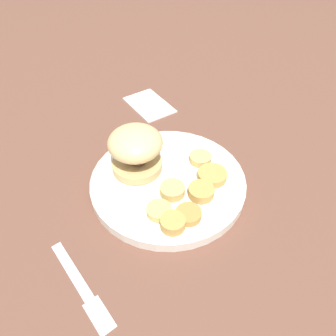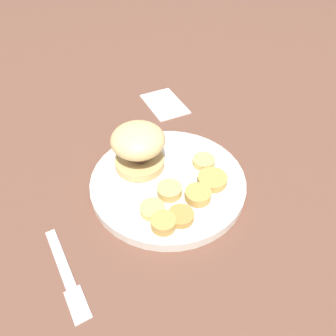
# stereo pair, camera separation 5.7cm
# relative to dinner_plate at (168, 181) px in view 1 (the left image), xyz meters

# --- Properties ---
(ground_plane) EXTENTS (4.00, 4.00, 0.00)m
(ground_plane) POSITION_rel_dinner_plate_xyz_m (0.00, 0.00, -0.01)
(ground_plane) COLOR brown
(dinner_plate) EXTENTS (0.28, 0.28, 0.02)m
(dinner_plate) POSITION_rel_dinner_plate_xyz_m (0.00, 0.00, 0.00)
(dinner_plate) COLOR white
(dinner_plate) RESTS_ON ground_plane
(sandwich) EXTENTS (0.10, 0.10, 0.09)m
(sandwich) POSITION_rel_dinner_plate_xyz_m (0.06, 0.03, 0.06)
(sandwich) COLOR tan
(sandwich) RESTS_ON dinner_plate
(potato_round_0) EXTENTS (0.04, 0.04, 0.01)m
(potato_round_0) POSITION_rel_dinner_plate_xyz_m (-0.09, 0.03, 0.02)
(potato_round_0) COLOR #BC8942
(potato_round_0) RESTS_ON dinner_plate
(potato_round_1) EXTENTS (0.04, 0.04, 0.02)m
(potato_round_1) POSITION_rel_dinner_plate_xyz_m (-0.03, 0.02, 0.02)
(potato_round_1) COLOR #DBB766
(potato_round_1) RESTS_ON dinner_plate
(potato_round_2) EXTENTS (0.04, 0.04, 0.01)m
(potato_round_2) POSITION_rel_dinner_plate_xyz_m (-0.05, 0.06, 0.01)
(potato_round_2) COLOR #DBB766
(potato_round_2) RESTS_ON dinner_plate
(potato_round_3) EXTENTS (0.05, 0.05, 0.01)m
(potato_round_3) POSITION_rel_dinner_plate_xyz_m (-0.05, -0.06, 0.02)
(potato_round_3) COLOR tan
(potato_round_3) RESTS_ON dinner_plate
(potato_round_4) EXTENTS (0.04, 0.04, 0.02)m
(potato_round_4) POSITION_rel_dinner_plate_xyz_m (-0.09, 0.06, 0.02)
(potato_round_4) COLOR tan
(potato_round_4) RESTS_ON dinner_plate
(potato_round_5) EXTENTS (0.04, 0.04, 0.02)m
(potato_round_5) POSITION_rel_dinner_plate_xyz_m (-0.07, -0.02, 0.02)
(potato_round_5) COLOR tan
(potato_round_5) RESTS_ON dinner_plate
(potato_round_6) EXTENTS (0.04, 0.04, 0.01)m
(potato_round_6) POSITION_rel_dinner_plate_xyz_m (-0.00, -0.08, 0.02)
(potato_round_6) COLOR #DBB766
(potato_round_6) RESTS_ON dinner_plate
(fork) EXTENTS (0.17, 0.02, 0.00)m
(fork) POSITION_rel_dinner_plate_xyz_m (-0.08, 0.22, -0.01)
(fork) COLOR silver
(fork) RESTS_ON ground_plane
(napkin) EXTENTS (0.13, 0.09, 0.01)m
(napkin) POSITION_rel_dinner_plate_xyz_m (0.24, -0.13, -0.01)
(napkin) COLOR white
(napkin) RESTS_ON ground_plane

